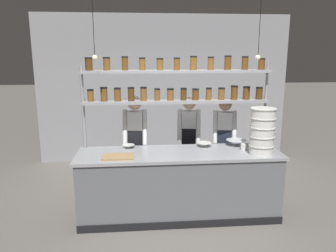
{
  "coord_description": "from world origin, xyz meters",
  "views": [
    {
      "loc": [
        -0.53,
        -4.19,
        2.23
      ],
      "look_at": [
        -0.13,
        0.2,
        1.24
      ],
      "focal_mm": 35.0,
      "sensor_mm": 36.0,
      "label": 1
    }
  ],
  "objects_px": {
    "spice_shelf_unit": "(177,89)",
    "cutting_board": "(118,157)",
    "chef_left": "(135,142)",
    "prep_bowl_center_back": "(204,145)",
    "chef_right": "(224,141)",
    "serving_cup_front": "(243,147)",
    "chef_center": "(189,139)",
    "container_stack": "(262,131)",
    "prep_bowl_near_left": "(236,143)",
    "prep_bowl_center_front": "(128,146)"
  },
  "relations": [
    {
      "from": "prep_bowl_center_front",
      "to": "serving_cup_front",
      "type": "height_order",
      "value": "serving_cup_front"
    },
    {
      "from": "cutting_board",
      "to": "prep_bowl_center_front",
      "type": "height_order",
      "value": "prep_bowl_center_front"
    },
    {
      "from": "prep_bowl_center_front",
      "to": "spice_shelf_unit",
      "type": "bearing_deg",
      "value": 5.44
    },
    {
      "from": "chef_left",
      "to": "serving_cup_front",
      "type": "distance_m",
      "value": 1.58
    },
    {
      "from": "chef_center",
      "to": "cutting_board",
      "type": "bearing_deg",
      "value": -129.96
    },
    {
      "from": "chef_left",
      "to": "prep_bowl_center_front",
      "type": "distance_m",
      "value": 0.32
    },
    {
      "from": "chef_center",
      "to": "prep_bowl_center_back",
      "type": "xyz_separation_m",
      "value": [
        0.14,
        -0.52,
        0.06
      ]
    },
    {
      "from": "chef_center",
      "to": "serving_cup_front",
      "type": "xyz_separation_m",
      "value": [
        0.65,
        -0.73,
        0.07
      ]
    },
    {
      "from": "chef_right",
      "to": "cutting_board",
      "type": "xyz_separation_m",
      "value": [
        -1.59,
        -0.78,
        0.04
      ]
    },
    {
      "from": "spice_shelf_unit",
      "to": "prep_bowl_center_front",
      "type": "bearing_deg",
      "value": -174.56
    },
    {
      "from": "container_stack",
      "to": "prep_bowl_center_back",
      "type": "height_order",
      "value": "container_stack"
    },
    {
      "from": "prep_bowl_center_front",
      "to": "container_stack",
      "type": "bearing_deg",
      "value": -13.74
    },
    {
      "from": "chef_left",
      "to": "cutting_board",
      "type": "height_order",
      "value": "chef_left"
    },
    {
      "from": "spice_shelf_unit",
      "to": "chef_right",
      "type": "distance_m",
      "value": 1.19
    },
    {
      "from": "container_stack",
      "to": "prep_bowl_near_left",
      "type": "bearing_deg",
      "value": 116.05
    },
    {
      "from": "chef_right",
      "to": "serving_cup_front",
      "type": "relative_size",
      "value": 18.22
    },
    {
      "from": "container_stack",
      "to": "prep_bowl_center_front",
      "type": "relative_size",
      "value": 3.57
    },
    {
      "from": "spice_shelf_unit",
      "to": "prep_bowl_center_back",
      "type": "distance_m",
      "value": 0.88
    },
    {
      "from": "chef_left",
      "to": "serving_cup_front",
      "type": "bearing_deg",
      "value": -17.73
    },
    {
      "from": "chef_center",
      "to": "prep_bowl_near_left",
      "type": "height_order",
      "value": "chef_center"
    },
    {
      "from": "spice_shelf_unit",
      "to": "prep_bowl_near_left",
      "type": "height_order",
      "value": "spice_shelf_unit"
    },
    {
      "from": "container_stack",
      "to": "prep_bowl_center_front",
      "type": "height_order",
      "value": "container_stack"
    },
    {
      "from": "prep_bowl_center_front",
      "to": "chef_left",
      "type": "bearing_deg",
      "value": 72.83
    },
    {
      "from": "spice_shelf_unit",
      "to": "prep_bowl_near_left",
      "type": "bearing_deg",
      "value": -4.65
    },
    {
      "from": "cutting_board",
      "to": "spice_shelf_unit",
      "type": "bearing_deg",
      "value": 30.74
    },
    {
      "from": "prep_bowl_center_front",
      "to": "serving_cup_front",
      "type": "xyz_separation_m",
      "value": [
        1.58,
        -0.24,
        0.02
      ]
    },
    {
      "from": "prep_bowl_near_left",
      "to": "chef_right",
      "type": "bearing_deg",
      "value": 102.97
    },
    {
      "from": "prep_bowl_near_left",
      "to": "prep_bowl_center_front",
      "type": "distance_m",
      "value": 1.55
    },
    {
      "from": "container_stack",
      "to": "chef_left",
      "type": "bearing_deg",
      "value": 156.12
    },
    {
      "from": "serving_cup_front",
      "to": "prep_bowl_center_front",
      "type": "bearing_deg",
      "value": 171.53
    },
    {
      "from": "chef_right",
      "to": "prep_bowl_center_back",
      "type": "distance_m",
      "value": 0.55
    },
    {
      "from": "chef_left",
      "to": "chef_center",
      "type": "xyz_separation_m",
      "value": [
        0.84,
        0.19,
        -0.03
      ]
    },
    {
      "from": "container_stack",
      "to": "serving_cup_front",
      "type": "relative_size",
      "value": 7.13
    },
    {
      "from": "cutting_board",
      "to": "prep_bowl_center_back",
      "type": "relative_size",
      "value": 1.89
    },
    {
      "from": "cutting_board",
      "to": "chef_right",
      "type": "bearing_deg",
      "value": 26.1
    },
    {
      "from": "chef_center",
      "to": "prep_bowl_near_left",
      "type": "xyz_separation_m",
      "value": [
        0.62,
        -0.5,
        0.07
      ]
    },
    {
      "from": "chef_left",
      "to": "cutting_board",
      "type": "distance_m",
      "value": 0.76
    },
    {
      "from": "chef_center",
      "to": "serving_cup_front",
      "type": "height_order",
      "value": "chef_center"
    },
    {
      "from": "prep_bowl_center_back",
      "to": "spice_shelf_unit",
      "type": "bearing_deg",
      "value": 166.59
    },
    {
      "from": "serving_cup_front",
      "to": "chef_left",
      "type": "bearing_deg",
      "value": 159.96
    },
    {
      "from": "chef_right",
      "to": "prep_bowl_center_front",
      "type": "relative_size",
      "value": 9.12
    },
    {
      "from": "chef_left",
      "to": "prep_bowl_center_back",
      "type": "relative_size",
      "value": 7.64
    },
    {
      "from": "chef_left",
      "to": "serving_cup_front",
      "type": "relative_size",
      "value": 18.81
    },
    {
      "from": "chef_left",
      "to": "cutting_board",
      "type": "bearing_deg",
      "value": -104.62
    },
    {
      "from": "spice_shelf_unit",
      "to": "cutting_board",
      "type": "height_order",
      "value": "spice_shelf_unit"
    },
    {
      "from": "container_stack",
      "to": "prep_bowl_near_left",
      "type": "relative_size",
      "value": 2.12
    },
    {
      "from": "prep_bowl_near_left",
      "to": "prep_bowl_center_front",
      "type": "xyz_separation_m",
      "value": [
        -1.55,
        0.0,
        -0.02
      ]
    },
    {
      "from": "container_stack",
      "to": "prep_bowl_center_front",
      "type": "bearing_deg",
      "value": 166.26
    },
    {
      "from": "chef_center",
      "to": "prep_bowl_near_left",
      "type": "bearing_deg",
      "value": -30.11
    },
    {
      "from": "cutting_board",
      "to": "prep_bowl_center_front",
      "type": "bearing_deg",
      "value": 73.25
    }
  ]
}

